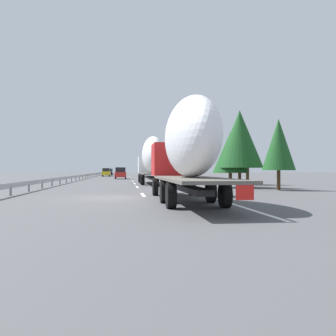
# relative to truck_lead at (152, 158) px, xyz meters

# --- Properties ---
(ground_plane) EXTENTS (260.00, 260.00, 0.00)m
(ground_plane) POSITION_rel_truck_lead_xyz_m (21.84, 3.60, -2.78)
(ground_plane) COLOR #4C4C4F
(lane_stripe_0) EXTENTS (3.20, 0.20, 0.01)m
(lane_stripe_0) POSITION_rel_truck_lead_xyz_m (-16.16, 1.80, -2.77)
(lane_stripe_0) COLOR white
(lane_stripe_0) RESTS_ON ground_plane
(lane_stripe_1) EXTENTS (3.20, 0.20, 0.01)m
(lane_stripe_1) POSITION_rel_truck_lead_xyz_m (-6.14, 1.80, -2.77)
(lane_stripe_1) COLOR white
(lane_stripe_1) RESTS_ON ground_plane
(lane_stripe_2) EXTENTS (3.20, 0.20, 0.01)m
(lane_stripe_2) POSITION_rel_truck_lead_xyz_m (1.37, 1.80, -2.77)
(lane_stripe_2) COLOR white
(lane_stripe_2) RESTS_ON ground_plane
(lane_stripe_3) EXTENTS (3.20, 0.20, 0.01)m
(lane_stripe_3) POSITION_rel_truck_lead_xyz_m (10.51, 1.80, -2.77)
(lane_stripe_3) COLOR white
(lane_stripe_3) RESTS_ON ground_plane
(lane_stripe_4) EXTENTS (3.20, 0.20, 0.01)m
(lane_stripe_4) POSITION_rel_truck_lead_xyz_m (23.39, 1.80, -2.77)
(lane_stripe_4) COLOR white
(lane_stripe_4) RESTS_ON ground_plane
(lane_stripe_5) EXTENTS (3.20, 0.20, 0.01)m
(lane_stripe_5) POSITION_rel_truck_lead_xyz_m (38.00, 1.80, -2.77)
(lane_stripe_5) COLOR white
(lane_stripe_5) RESTS_ON ground_plane
(edge_line_right) EXTENTS (110.00, 0.20, 0.01)m
(edge_line_right) POSITION_rel_truck_lead_xyz_m (26.84, -1.90, -2.77)
(edge_line_right) COLOR white
(edge_line_right) RESTS_ON ground_plane
(truck_lead) EXTENTS (13.93, 2.55, 4.98)m
(truck_lead) POSITION_rel_truck_lead_xyz_m (0.00, 0.00, 0.00)
(truck_lead) COLOR silver
(truck_lead) RESTS_ON ground_plane
(truck_trailing) EXTENTS (13.40, 2.55, 4.74)m
(truck_trailing) POSITION_rel_truck_lead_xyz_m (-21.52, -0.00, -0.14)
(truck_trailing) COLOR #B21919
(truck_trailing) RESTS_ON ground_plane
(car_red_compact) EXTENTS (4.05, 1.85, 1.92)m
(car_red_compact) POSITION_rel_truck_lead_xyz_m (21.87, 3.56, -1.82)
(car_red_compact) COLOR red
(car_red_compact) RESTS_ON ground_plane
(car_black_suv) EXTENTS (4.65, 1.78, 1.79)m
(car_black_suv) POSITION_rel_truck_lead_xyz_m (59.82, 7.08, -1.86)
(car_black_suv) COLOR black
(car_black_suv) RESTS_ON ground_plane
(car_yellow_coupe) EXTENTS (4.29, 1.80, 1.88)m
(car_yellow_coupe) POSITION_rel_truck_lead_xyz_m (43.63, 6.99, -1.83)
(car_yellow_coupe) COLOR gold
(car_yellow_coupe) RESTS_ON ground_plane
(car_silver_hatch) EXTENTS (4.58, 1.87, 1.89)m
(car_silver_hatch) POSITION_rel_truck_lead_xyz_m (76.55, 7.45, -1.83)
(car_silver_hatch) COLOR #ADB2B7
(car_silver_hatch) RESTS_ON ground_plane
(road_sign) EXTENTS (0.10, 0.90, 3.32)m
(road_sign) POSITION_rel_truck_lead_xyz_m (14.98, -3.10, -0.49)
(road_sign) COLOR gray
(road_sign) RESTS_ON ground_plane
(tree_0) EXTENTS (3.34, 3.34, 6.93)m
(tree_0) POSITION_rel_truck_lead_xyz_m (19.84, -5.91, 1.56)
(tree_0) COLOR #472D19
(tree_0) RESTS_ON ground_plane
(tree_1) EXTENTS (2.84, 2.84, 7.25)m
(tree_1) POSITION_rel_truck_lead_xyz_m (35.53, -8.94, 1.70)
(tree_1) COLOR #472D19
(tree_1) RESTS_ON ground_plane
(tree_2) EXTENTS (3.99, 3.99, 6.65)m
(tree_2) POSITION_rel_truck_lead_xyz_m (-8.39, -6.89, 1.40)
(tree_2) COLOR #472D19
(tree_2) RESTS_ON ground_plane
(tree_3) EXTENTS (3.08, 3.08, 4.79)m
(tree_3) POSITION_rel_truck_lead_xyz_m (-8.20, -6.12, 0.25)
(tree_3) COLOR #472D19
(tree_3) RESTS_ON ground_plane
(tree_4) EXTENTS (2.50, 2.50, 5.40)m
(tree_4) POSITION_rel_truck_lead_xyz_m (-12.27, -8.65, 0.66)
(tree_4) COLOR #472D19
(tree_4) RESTS_ON ground_plane
(tree_5) EXTENTS (3.06, 3.06, 5.47)m
(tree_5) POSITION_rel_truck_lead_xyz_m (-2.78, -9.57, 0.83)
(tree_5) COLOR #472D19
(tree_5) RESTS_ON ground_plane
(guardrail_median) EXTENTS (94.00, 0.10, 0.76)m
(guardrail_median) POSITION_rel_truck_lead_xyz_m (24.84, 9.60, -2.20)
(guardrail_median) COLOR #9EA0A5
(guardrail_median) RESTS_ON ground_plane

